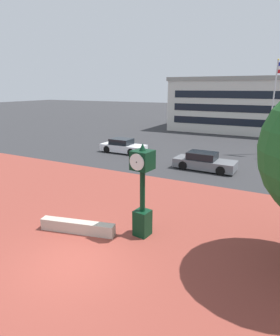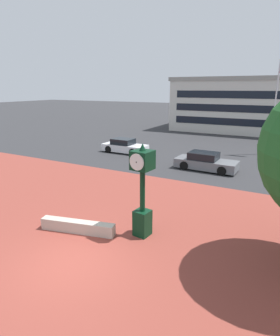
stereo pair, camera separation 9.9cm
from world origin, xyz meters
The scene contains 8 objects.
ground_plane centered at (0.00, 0.00, 0.00)m, with size 200.00×200.00×0.00m, color #2D2D30.
plaza_brick_paving centered at (0.00, 3.08, 0.00)m, with size 44.00×14.15×0.01m, color brown.
planter_wall centered at (-1.21, 1.76, 0.25)m, with size 3.20×0.40×0.50m, color #ADA393.
street_clock centered at (1.27, 2.84, 1.96)m, with size 0.82×0.87×3.82m.
car_street_near centered at (0.89, 13.51, 0.57)m, with size 4.48×1.99×1.28m.
car_street_mid centered at (-7.32, 15.64, 0.57)m, with size 4.18×1.91×1.28m.
flagpole_primary centered at (4.75, 21.15, 4.76)m, with size 1.51×0.14×8.13m.
civic_building centered at (1.50, 35.80, 3.59)m, with size 21.47×10.93×7.16m.
Camera 1 is at (6.01, -6.43, 5.82)m, focal length 30.21 mm.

